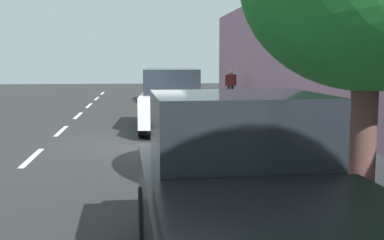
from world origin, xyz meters
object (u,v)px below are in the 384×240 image
cyclist_with_backpack (251,132)px  bicycle_at_curb (233,165)px  parked_pickup_black_nearest (258,219)px  parked_sedan_tan_mid (161,87)px  parked_suv_white_second (172,98)px  fire_hydrant (224,115)px  pedestrian_on_phone (231,84)px

cyclist_with_backpack → bicycle_at_curb: bearing=116.8°
parked_pickup_black_nearest → cyclist_with_backpack: size_ratio=3.09×
parked_pickup_black_nearest → parked_sedan_tan_mid: 22.50m
parked_pickup_black_nearest → parked_suv_white_second: (-0.03, 11.42, 0.13)m
bicycle_at_curb → cyclist_with_backpack: bearing=-63.2°
cyclist_with_backpack → fire_hydrant: (0.68, 6.63, -0.51)m
cyclist_with_backpack → pedestrian_on_phone: bearing=80.5°
parked_sedan_tan_mid → pedestrian_on_phone: pedestrian_on_phone is taller
parked_pickup_black_nearest → cyclist_with_backpack: bearing=77.9°
pedestrian_on_phone → parked_suv_white_second: bearing=-112.1°
fire_hydrant → parked_pickup_black_nearest: bearing=-98.2°
fire_hydrant → bicycle_at_curb: bearing=-98.2°
fire_hydrant → pedestrian_on_phone: bearing=78.1°
parked_suv_white_second → cyclist_with_backpack: bearing=-83.2°
bicycle_at_curb → fire_hydrant: 6.26m
fire_hydrant → parked_suv_white_second: bearing=152.5°
parked_suv_white_second → fire_hydrant: parked_suv_white_second is taller
parked_sedan_tan_mid → cyclist_with_backpack: 18.55m
parked_sedan_tan_mid → bicycle_at_curb: size_ratio=3.19×
pedestrian_on_phone → fire_hydrant: pedestrian_on_phone is taller
parked_sedan_tan_mid → cyclist_with_backpack: size_ratio=2.58×
parked_suv_white_second → pedestrian_on_phone: size_ratio=2.99×
parked_suv_white_second → cyclist_with_backpack: (0.88, -7.44, 0.03)m
parked_suv_white_second → pedestrian_on_phone: (3.59, 8.83, 0.00)m
parked_pickup_black_nearest → cyclist_with_backpack: (0.85, 3.98, 0.16)m
parked_sedan_tan_mid → cyclist_with_backpack: (0.76, -18.53, 0.31)m
bicycle_at_curb → cyclist_with_backpack: (0.22, -0.44, 0.68)m
parked_suv_white_second → fire_hydrant: bearing=-27.5°
parked_suv_white_second → cyclist_with_backpack: parked_suv_white_second is taller
pedestrian_on_phone → cyclist_with_backpack: bearing=-99.5°
parked_suv_white_second → bicycle_at_curb: (0.66, -7.01, -0.65)m
bicycle_at_curb → pedestrian_on_phone: size_ratio=0.87×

